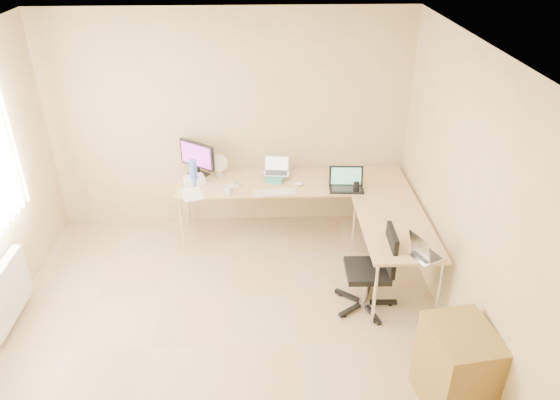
{
  "coord_description": "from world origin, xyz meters",
  "views": [
    {
      "loc": [
        0.37,
        -3.54,
        3.5
      ],
      "look_at": [
        0.55,
        1.1,
        0.9
      ],
      "focal_mm": 33.73,
      "sensor_mm": 36.0,
      "label": 1
    }
  ],
  "objects_px": {
    "monitor": "(198,159)",
    "desk_fan": "(219,166)",
    "desk_return": "(392,255)",
    "desk_main": "(292,208)",
    "office_chair": "(368,265)",
    "mug": "(229,190)",
    "laptop_black": "(347,180)",
    "cabinet": "(457,371)",
    "laptop_center": "(276,166)",
    "keyboard": "(275,193)",
    "laptop_return": "(428,247)",
    "water_bottle": "(193,173)"
  },
  "relations": [
    {
      "from": "laptop_center",
      "to": "laptop_black",
      "type": "distance_m",
      "value": 0.84
    },
    {
      "from": "monitor",
      "to": "water_bottle",
      "type": "relative_size",
      "value": 1.58
    },
    {
      "from": "laptop_center",
      "to": "cabinet",
      "type": "xyz_separation_m",
      "value": [
        1.31,
        -2.65,
        -0.51
      ]
    },
    {
      "from": "desk_return",
      "to": "office_chair",
      "type": "distance_m",
      "value": 0.49
    },
    {
      "from": "desk_fan",
      "to": "monitor",
      "type": "bearing_deg",
      "value": 163.62
    },
    {
      "from": "desk_fan",
      "to": "cabinet",
      "type": "bearing_deg",
      "value": -62.95
    },
    {
      "from": "mug",
      "to": "cabinet",
      "type": "xyz_separation_m",
      "value": [
        1.85,
        -2.25,
        -0.42
      ]
    },
    {
      "from": "mug",
      "to": "cabinet",
      "type": "relative_size",
      "value": 0.14
    },
    {
      "from": "desk_return",
      "to": "mug",
      "type": "distance_m",
      "value": 1.88
    },
    {
      "from": "desk_main",
      "to": "desk_return",
      "type": "height_order",
      "value": "same"
    },
    {
      "from": "laptop_center",
      "to": "laptop_return",
      "type": "distance_m",
      "value": 2.11
    },
    {
      "from": "laptop_center",
      "to": "keyboard",
      "type": "bearing_deg",
      "value": -87.44
    },
    {
      "from": "laptop_center",
      "to": "cabinet",
      "type": "distance_m",
      "value": 3.0
    },
    {
      "from": "laptop_black",
      "to": "office_chair",
      "type": "distance_m",
      "value": 1.17
    },
    {
      "from": "laptop_black",
      "to": "desk_fan",
      "type": "relative_size",
      "value": 1.48
    },
    {
      "from": "desk_return",
      "to": "monitor",
      "type": "height_order",
      "value": "monitor"
    },
    {
      "from": "monitor",
      "to": "cabinet",
      "type": "relative_size",
      "value": 0.61
    },
    {
      "from": "monitor",
      "to": "cabinet",
      "type": "xyz_separation_m",
      "value": [
        2.22,
        -2.75,
        -0.58
      ]
    },
    {
      "from": "laptop_center",
      "to": "mug",
      "type": "height_order",
      "value": "laptop_center"
    },
    {
      "from": "desk_main",
      "to": "keyboard",
      "type": "relative_size",
      "value": 5.69
    },
    {
      "from": "office_chair",
      "to": "monitor",
      "type": "bearing_deg",
      "value": 139.93
    },
    {
      "from": "water_bottle",
      "to": "desk_fan",
      "type": "height_order",
      "value": "water_bottle"
    },
    {
      "from": "laptop_black",
      "to": "keyboard",
      "type": "height_order",
      "value": "laptop_black"
    },
    {
      "from": "desk_fan",
      "to": "laptop_return",
      "type": "distance_m",
      "value": 2.62
    },
    {
      "from": "monitor",
      "to": "mug",
      "type": "relative_size",
      "value": 4.4
    },
    {
      "from": "desk_fan",
      "to": "office_chair",
      "type": "bearing_deg",
      "value": -54.26
    },
    {
      "from": "mug",
      "to": "water_bottle",
      "type": "height_order",
      "value": "water_bottle"
    },
    {
      "from": "monitor",
      "to": "office_chair",
      "type": "bearing_deg",
      "value": -5.43
    },
    {
      "from": "mug",
      "to": "laptop_black",
      "type": "bearing_deg",
      "value": 3.03
    },
    {
      "from": "cabinet",
      "to": "desk_fan",
      "type": "bearing_deg",
      "value": 118.03
    },
    {
      "from": "laptop_center",
      "to": "mug",
      "type": "xyz_separation_m",
      "value": [
        -0.53,
        -0.4,
        -0.09
      ]
    },
    {
      "from": "desk_main",
      "to": "monitor",
      "type": "height_order",
      "value": "monitor"
    },
    {
      "from": "desk_fan",
      "to": "desk_main",
      "type": "bearing_deg",
      "value": -20.17
    },
    {
      "from": "desk_fan",
      "to": "laptop_return",
      "type": "height_order",
      "value": "desk_fan"
    },
    {
      "from": "mug",
      "to": "water_bottle",
      "type": "distance_m",
      "value": 0.48
    },
    {
      "from": "laptop_center",
      "to": "keyboard",
      "type": "distance_m",
      "value": 0.42
    },
    {
      "from": "water_bottle",
      "to": "desk_fan",
      "type": "relative_size",
      "value": 1.2
    },
    {
      "from": "water_bottle",
      "to": "keyboard",
      "type": "bearing_deg",
      "value": -14.91
    },
    {
      "from": "desk_return",
      "to": "water_bottle",
      "type": "bearing_deg",
      "value": 155.78
    },
    {
      "from": "office_chair",
      "to": "desk_fan",
      "type": "bearing_deg",
      "value": 136.13
    },
    {
      "from": "monitor",
      "to": "laptop_return",
      "type": "distance_m",
      "value": 2.83
    },
    {
      "from": "monitor",
      "to": "desk_fan",
      "type": "xyz_separation_m",
      "value": [
        0.25,
        -0.03,
        -0.08
      ]
    },
    {
      "from": "monitor",
      "to": "laptop_return",
      "type": "height_order",
      "value": "monitor"
    },
    {
      "from": "mug",
      "to": "office_chair",
      "type": "xyz_separation_m",
      "value": [
        1.37,
        -1.04,
        -0.28
      ]
    },
    {
      "from": "laptop_black",
      "to": "water_bottle",
      "type": "height_order",
      "value": "water_bottle"
    },
    {
      "from": "laptop_return",
      "to": "office_chair",
      "type": "relative_size",
      "value": 0.36
    },
    {
      "from": "desk_return",
      "to": "cabinet",
      "type": "bearing_deg",
      "value": -84.46
    },
    {
      "from": "keyboard",
      "to": "laptop_return",
      "type": "height_order",
      "value": "laptop_return"
    },
    {
      "from": "water_bottle",
      "to": "office_chair",
      "type": "distance_m",
      "value": 2.22
    },
    {
      "from": "laptop_return",
      "to": "mug",
      "type": "bearing_deg",
      "value": 32.41
    }
  ]
}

